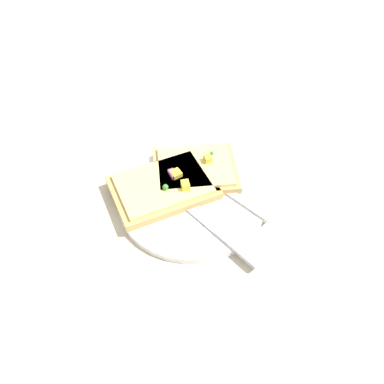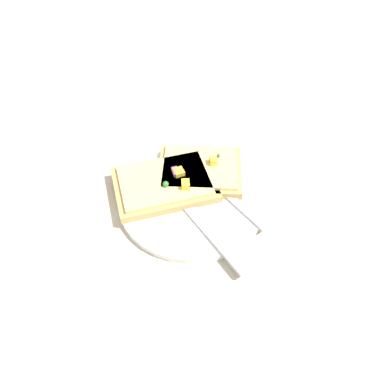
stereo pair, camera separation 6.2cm
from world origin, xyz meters
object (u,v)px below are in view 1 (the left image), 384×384
object	(u,v)px
plate	(192,198)
pizza_slice_corner	(197,169)
knife	(214,228)
pizza_slice_main	(163,187)
fork	(215,184)

from	to	relation	value
plate	pizza_slice_corner	distance (m)	0.06
knife	pizza_slice_main	bearing A→B (deg)	3.34
pizza_slice_corner	knife	bearing A→B (deg)	96.03
knife	pizza_slice_main	distance (m)	0.11
plate	knife	world-z (taller)	knife
knife	pizza_slice_main	size ratio (longest dim) A/B	0.86
plate	fork	xyz separation A→B (m)	(0.04, 0.03, 0.01)
plate	fork	size ratio (longest dim) A/B	1.42
fork	plate	bearing A→B (deg)	75.46
fork	knife	size ratio (longest dim) A/B	0.99
fork	pizza_slice_corner	distance (m)	0.04
plate	pizza_slice_corner	xyz separation A→B (m)	(0.00, 0.05, 0.02)
plate	pizza_slice_main	world-z (taller)	pizza_slice_main
knife	fork	bearing A→B (deg)	-46.42
fork	pizza_slice_main	world-z (taller)	pizza_slice_main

